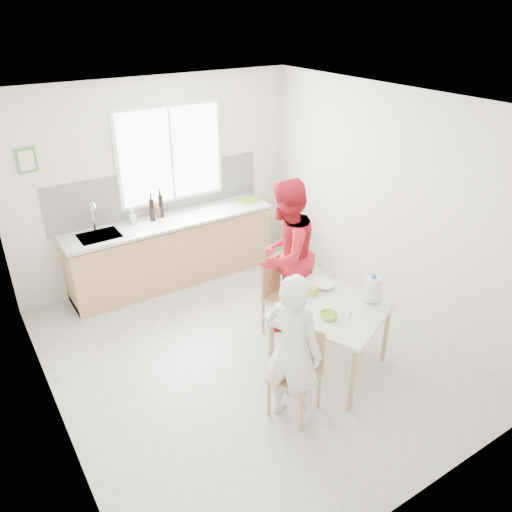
% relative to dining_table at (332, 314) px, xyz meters
% --- Properties ---
extents(ground, '(4.50, 4.50, 0.00)m').
position_rel_dining_table_xyz_m(ground, '(-0.57, 0.68, -0.70)').
color(ground, '#B7B7B2').
rests_on(ground, ground).
extents(room_shell, '(4.50, 4.50, 4.50)m').
position_rel_dining_table_xyz_m(room_shell, '(-0.57, 0.68, 0.95)').
color(room_shell, silver).
rests_on(room_shell, ground).
extents(window, '(1.50, 0.06, 1.30)m').
position_rel_dining_table_xyz_m(window, '(-0.37, 2.91, 1.00)').
color(window, white).
rests_on(window, room_shell).
extents(backsplash, '(3.00, 0.02, 0.65)m').
position_rel_dining_table_xyz_m(backsplash, '(-0.57, 2.92, 0.53)').
color(backsplash, white).
rests_on(backsplash, room_shell).
extents(picture_frame, '(0.22, 0.03, 0.28)m').
position_rel_dining_table_xyz_m(picture_frame, '(-2.12, 2.92, 1.20)').
color(picture_frame, '#4A873D').
rests_on(picture_frame, room_shell).
extents(kitchen_counter, '(2.84, 0.64, 1.37)m').
position_rel_dining_table_xyz_m(kitchen_counter, '(-0.58, 2.63, -0.28)').
color(kitchen_counter, tan).
rests_on(kitchen_counter, ground).
extents(dining_table, '(1.33, 1.33, 0.78)m').
position_rel_dining_table_xyz_m(dining_table, '(0.00, 0.00, 0.00)').
color(dining_table, silver).
rests_on(dining_table, ground).
extents(chair_left, '(0.53, 0.53, 0.87)m').
position_rel_dining_table_xyz_m(chair_left, '(-0.62, -0.28, -0.21)').
color(chair_left, tan).
rests_on(chair_left, ground).
extents(chair_far, '(0.55, 0.55, 0.90)m').
position_rel_dining_table_xyz_m(chair_far, '(-0.01, 0.89, -0.20)').
color(chair_far, tan).
rests_on(chair_far, ground).
extents(person_white, '(0.56, 0.66, 1.53)m').
position_rel_dining_table_xyz_m(person_white, '(-0.74, -0.33, 0.07)').
color(person_white, white).
rests_on(person_white, ground).
extents(person_red, '(1.08, 0.99, 1.81)m').
position_rel_dining_table_xyz_m(person_red, '(0.10, 0.97, 0.21)').
color(person_red, red).
rests_on(person_red, ground).
extents(bowl_green, '(0.23, 0.23, 0.05)m').
position_rel_dining_table_xyz_m(bowl_green, '(-0.16, -0.13, 0.11)').
color(bowl_green, '#92CC2F').
rests_on(bowl_green, dining_table).
extents(bowl_white, '(0.32, 0.32, 0.06)m').
position_rel_dining_table_xyz_m(bowl_white, '(0.17, 0.35, 0.11)').
color(bowl_white, white).
rests_on(bowl_white, dining_table).
extents(milk_jug, '(0.22, 0.16, 0.28)m').
position_rel_dining_table_xyz_m(milk_jug, '(0.41, -0.12, 0.23)').
color(milk_jug, white).
rests_on(milk_jug, dining_table).
extents(green_box, '(0.13, 0.13, 0.09)m').
position_rel_dining_table_xyz_m(green_box, '(-0.02, 0.30, 0.13)').
color(green_box, '#99BA2B').
rests_on(green_box, dining_table).
extents(spoon, '(0.12, 0.12, 0.01)m').
position_rel_dining_table_xyz_m(spoon, '(0.02, -0.23, 0.09)').
color(spoon, '#A5A5AA').
rests_on(spoon, dining_table).
extents(cutting_board, '(0.41, 0.35, 0.01)m').
position_rel_dining_table_xyz_m(cutting_board, '(0.67, 2.66, 0.23)').
color(cutting_board, '#79B529').
rests_on(cutting_board, kitchen_counter).
extents(wine_bottle_a, '(0.07, 0.07, 0.32)m').
position_rel_dining_table_xyz_m(wine_bottle_a, '(-0.63, 2.77, 0.38)').
color(wine_bottle_a, black).
rests_on(wine_bottle_a, kitchen_counter).
extents(wine_bottle_b, '(0.07, 0.07, 0.30)m').
position_rel_dining_table_xyz_m(wine_bottle_b, '(-0.78, 2.73, 0.37)').
color(wine_bottle_b, black).
rests_on(wine_bottle_b, kitchen_counter).
extents(jar_amber, '(0.06, 0.06, 0.16)m').
position_rel_dining_table_xyz_m(jar_amber, '(-0.67, 2.77, 0.30)').
color(jar_amber, brown).
rests_on(jar_amber, kitchen_counter).
extents(soap_bottle, '(0.08, 0.08, 0.17)m').
position_rel_dining_table_xyz_m(soap_bottle, '(-1.03, 2.78, 0.31)').
color(soap_bottle, '#999999').
rests_on(soap_bottle, kitchen_counter).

